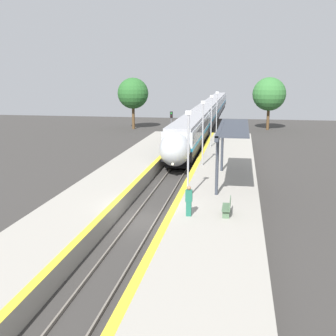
{
  "coord_description": "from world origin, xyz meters",
  "views": [
    {
      "loc": [
        5.41,
        -22.86,
        8.45
      ],
      "look_at": [
        0.56,
        5.06,
        2.13
      ],
      "focal_mm": 45.0,
      "sensor_mm": 36.0,
      "label": 1
    }
  ],
  "objects": [
    {
      "name": "lamppost_near",
      "position": [
        2.35,
        1.9,
        4.08
      ],
      "size": [
        0.36,
        0.2,
        5.35
      ],
      "color": "#9E9EA3",
      "rests_on": "platform_right"
    },
    {
      "name": "person_waiting",
      "position": [
        2.83,
        -1.46,
        1.87
      ],
      "size": [
        0.36,
        0.22,
        1.67
      ],
      "color": "#1E604C",
      "rests_on": "platform_right"
    },
    {
      "name": "ground_plane",
      "position": [
        0.0,
        0.0,
        0.0
      ],
      "size": [
        120.0,
        120.0,
        0.0
      ],
      "primitive_type": "plane",
      "color": "#383533"
    },
    {
      "name": "platform_right",
      "position": [
        4.15,
        0.0,
        0.51
      ],
      "size": [
        5.1,
        64.0,
        1.02
      ],
      "color": "#9E998E",
      "rests_on": "ground_plane"
    },
    {
      "name": "background_tree_left",
      "position": [
        -11.37,
        41.79,
        5.55
      ],
      "size": [
        4.8,
        4.8,
        7.97
      ],
      "color": "brown",
      "rests_on": "ground_plane"
    },
    {
      "name": "rail_right",
      "position": [
        0.72,
        0.0,
        0.07
      ],
      "size": [
        0.08,
        90.0,
        0.15
      ],
      "primitive_type": "cube",
      "color": "slate",
      "rests_on": "ground_plane"
    },
    {
      "name": "railway_signal",
      "position": [
        -2.17,
        22.95,
        2.72
      ],
      "size": [
        0.28,
        0.28,
        4.47
      ],
      "color": "#59595E",
      "rests_on": "ground_plane"
    },
    {
      "name": "platform_bench",
      "position": [
        4.89,
        -0.96,
        1.48
      ],
      "size": [
        0.44,
        1.55,
        0.89
      ],
      "color": "#4C6B4C",
      "rests_on": "platform_right"
    },
    {
      "name": "station_canopy",
      "position": [
        4.61,
        6.32,
        4.68
      ],
      "size": [
        2.02,
        9.85,
        3.95
      ],
      "color": "#333842",
      "rests_on": "platform_right"
    },
    {
      "name": "lamppost_farthest",
      "position": [
        2.35,
        30.72,
        4.08
      ],
      "size": [
        0.36,
        0.2,
        5.35
      ],
      "color": "#9E9EA3",
      "rests_on": "platform_right"
    },
    {
      "name": "lamppost_mid",
      "position": [
        2.35,
        11.5,
        4.08
      ],
      "size": [
        0.36,
        0.2,
        5.35
      ],
      "color": "#9E9EA3",
      "rests_on": "platform_right"
    },
    {
      "name": "rail_left",
      "position": [
        -0.72,
        0.0,
        0.07
      ],
      "size": [
        0.08,
        90.0,
        0.15
      ],
      "primitive_type": "cube",
      "color": "slate",
      "rests_on": "ground_plane"
    },
    {
      "name": "train",
      "position": [
        0.0,
        49.18,
        2.21
      ],
      "size": [
        2.74,
        77.98,
        3.87
      ],
      "color": "black",
      "rests_on": "ground_plane"
    },
    {
      "name": "lamppost_far",
      "position": [
        2.35,
        21.11,
        4.08
      ],
      "size": [
        0.36,
        0.2,
        5.35
      ],
      "color": "#9E9EA3",
      "rests_on": "platform_right"
    },
    {
      "name": "platform_left",
      "position": [
        -3.72,
        0.0,
        0.51
      ],
      "size": [
        4.22,
        64.0,
        1.02
      ],
      "color": "#9E998E",
      "rests_on": "ground_plane"
    },
    {
      "name": "background_tree_right",
      "position": [
        9.54,
        44.34,
        5.48
      ],
      "size": [
        5.1,
        5.1,
        8.05
      ],
      "color": "brown",
      "rests_on": "ground_plane"
    }
  ]
}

